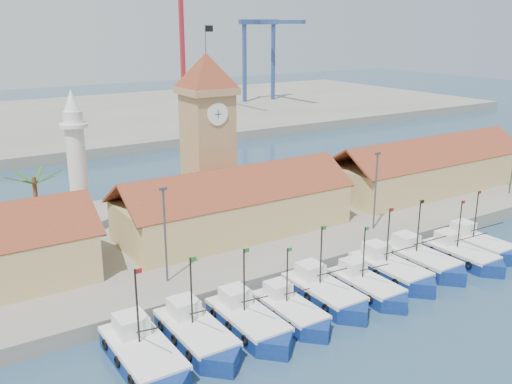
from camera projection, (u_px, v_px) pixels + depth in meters
ground at (352, 314)px, 49.76m from camera, size 400.00×400.00×0.00m
quay at (218, 227)px, 68.87m from camera, size 140.00×32.00×1.50m
terminal at (45, 123)px, 138.05m from camera, size 240.00×80.00×2.00m
boat_0 at (145, 358)px, 41.84m from camera, size 3.86×10.58×8.01m
boat_1 at (198, 337)px, 44.76m from camera, size 3.66×10.04×7.60m
boat_2 at (250, 323)px, 46.78m from camera, size 3.60×9.85×7.46m
boat_3 at (292, 313)px, 48.67m from camera, size 3.24×8.86×6.71m
boat_4 at (326, 295)px, 51.68m from camera, size 3.62×9.91×7.50m
boat_5 at (368, 288)px, 53.22m from camera, size 3.30×9.03×6.84m
boat_6 at (392, 272)px, 56.43m from camera, size 3.65×9.99×7.56m
boat_7 at (423, 261)px, 58.87m from camera, size 3.66×10.02×7.58m
boat_8 at (463, 256)px, 60.32m from camera, size 3.39×9.30×7.04m
boat_9 at (479, 246)px, 63.12m from camera, size 3.49×9.55×7.22m
hall_center at (234, 210)px, 64.72m from camera, size 27.04×10.13×7.61m
hall_right at (427, 172)px, 81.33m from camera, size 31.20×10.13×7.61m
clock_tower at (208, 133)px, 67.26m from camera, size 5.80×5.80×22.70m
minaret at (77, 164)px, 61.73m from camera, size 3.00×3.00×16.30m
palm_tree at (37, 207)px, 58.53m from camera, size 5.60×5.03×8.39m
lamp_posts at (279, 207)px, 57.83m from camera, size 80.70×0.25×9.03m
crane_red_right at (184, 12)px, 143.45m from camera, size 1.00×34.97×44.43m
gantry at (265, 38)px, 162.07m from camera, size 13.00×22.00×23.20m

